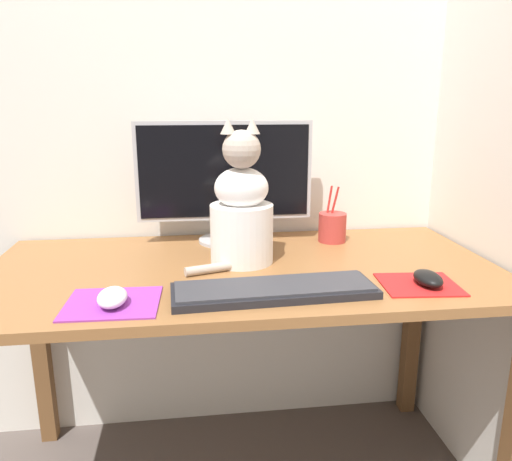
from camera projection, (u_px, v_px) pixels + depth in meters
name	position (u px, v px, depth m)	size (l,w,h in m)	color
wall_back	(230.00, 65.00, 1.58)	(7.00, 0.04, 2.50)	silver
desk	(244.00, 297.00, 1.38)	(1.38, 0.69, 0.71)	brown
monitor	(225.00, 178.00, 1.54)	(0.54, 0.17, 0.38)	#B2B2B7
keyboard	(274.00, 290.00, 1.16)	(0.48, 0.17, 0.02)	black
mousepad_left	(113.00, 303.00, 1.11)	(0.21, 0.19, 0.00)	purple
mousepad_right	(419.00, 284.00, 1.22)	(0.20, 0.18, 0.00)	red
computer_mouse_left	(112.00, 297.00, 1.09)	(0.06, 0.10, 0.04)	white
computer_mouse_right	(428.00, 278.00, 1.21)	(0.06, 0.10, 0.03)	black
cat	(240.00, 211.00, 1.36)	(0.25, 0.21, 0.39)	white
pen_cup	(332.00, 227.00, 1.59)	(0.09, 0.09, 0.18)	#B23833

